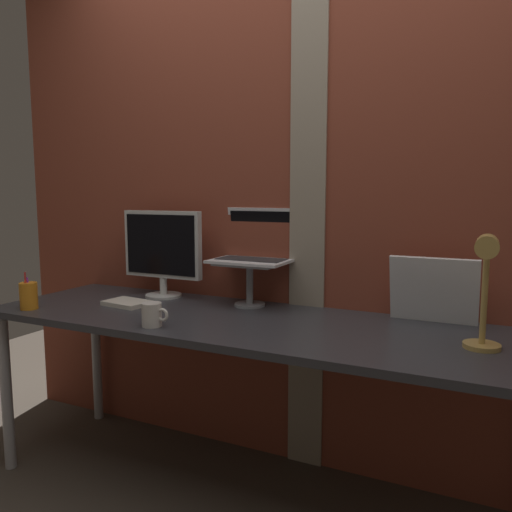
{
  "coord_description": "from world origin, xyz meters",
  "views": [
    {
      "loc": [
        0.77,
        -1.72,
        1.28
      ],
      "look_at": [
        -0.13,
        0.16,
        1.01
      ],
      "focal_mm": 35.07,
      "sensor_mm": 36.0,
      "label": 1
    }
  ],
  "objects_px": {
    "monitor": "(162,248)",
    "whiteboard_panel": "(433,290)",
    "laptop": "(256,246)",
    "pen_cup": "(29,296)",
    "desk_lamp": "(485,280)",
    "coffee_mug": "(152,315)"
  },
  "relations": [
    {
      "from": "laptop",
      "to": "whiteboard_panel",
      "type": "xyz_separation_m",
      "value": [
        0.79,
        -0.03,
        -0.13
      ]
    },
    {
      "from": "coffee_mug",
      "to": "desk_lamp",
      "type": "bearing_deg",
      "value": 9.6
    },
    {
      "from": "laptop",
      "to": "pen_cup",
      "type": "height_order",
      "value": "laptop"
    },
    {
      "from": "monitor",
      "to": "pen_cup",
      "type": "height_order",
      "value": "monitor"
    },
    {
      "from": "monitor",
      "to": "coffee_mug",
      "type": "distance_m",
      "value": 0.59
    },
    {
      "from": "monitor",
      "to": "whiteboard_panel",
      "type": "height_order",
      "value": "monitor"
    },
    {
      "from": "monitor",
      "to": "laptop",
      "type": "height_order",
      "value": "laptop"
    },
    {
      "from": "pen_cup",
      "to": "coffee_mug",
      "type": "height_order",
      "value": "pen_cup"
    },
    {
      "from": "monitor",
      "to": "pen_cup",
      "type": "xyz_separation_m",
      "value": [
        -0.38,
        -0.48,
        -0.18
      ]
    },
    {
      "from": "whiteboard_panel",
      "to": "desk_lamp",
      "type": "bearing_deg",
      "value": -59.72
    },
    {
      "from": "whiteboard_panel",
      "to": "coffee_mug",
      "type": "height_order",
      "value": "whiteboard_panel"
    },
    {
      "from": "whiteboard_panel",
      "to": "pen_cup",
      "type": "xyz_separation_m",
      "value": [
        -1.65,
        -0.51,
        -0.07
      ]
    },
    {
      "from": "monitor",
      "to": "desk_lamp",
      "type": "xyz_separation_m",
      "value": [
        1.45,
        -0.28,
        -0.0
      ]
    },
    {
      "from": "laptop",
      "to": "desk_lamp",
      "type": "bearing_deg",
      "value": -19.75
    },
    {
      "from": "laptop",
      "to": "whiteboard_panel",
      "type": "relative_size",
      "value": 1.05
    },
    {
      "from": "coffee_mug",
      "to": "laptop",
      "type": "bearing_deg",
      "value": 71.33
    },
    {
      "from": "whiteboard_panel",
      "to": "desk_lamp",
      "type": "height_order",
      "value": "desk_lamp"
    },
    {
      "from": "monitor",
      "to": "whiteboard_panel",
      "type": "bearing_deg",
      "value": 1.68
    },
    {
      "from": "desk_lamp",
      "to": "coffee_mug",
      "type": "height_order",
      "value": "desk_lamp"
    },
    {
      "from": "laptop",
      "to": "coffee_mug",
      "type": "xyz_separation_m",
      "value": [
        -0.18,
        -0.55,
        -0.22
      ]
    },
    {
      "from": "pen_cup",
      "to": "desk_lamp",
      "type": "bearing_deg",
      "value": 6.1
    },
    {
      "from": "laptop",
      "to": "monitor",
      "type": "bearing_deg",
      "value": -171.82
    }
  ]
}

